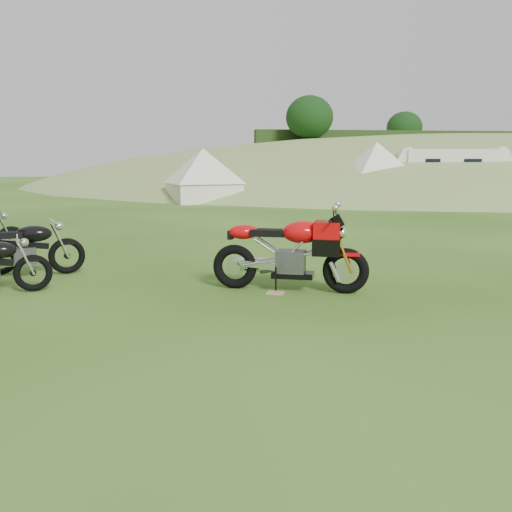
{
  "coord_description": "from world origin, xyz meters",
  "views": [
    {
      "loc": [
        -0.78,
        -6.51,
        2.01
      ],
      "look_at": [
        0.24,
        0.4,
        0.81
      ],
      "focal_mm": 40.0,
      "sensor_mm": 36.0,
      "label": 1
    }
  ],
  "objects": [
    {
      "name": "hillside",
      "position": [
        24.0,
        40.0,
        0.0
      ],
      "size": [
        80.0,
        64.0,
        8.0
      ],
      "primitive_type": "ellipsoid",
      "color": "#7E944B",
      "rests_on": "ground"
    },
    {
      "name": "sport_motorcycle",
      "position": [
        0.97,
        1.88,
        0.69
      ],
      "size": [
        2.34,
        1.32,
        1.37
      ],
      "primitive_type": null,
      "rotation": [
        0.0,
        0.0,
        -0.35
      ],
      "color": "#C1060A",
      "rests_on": "ground"
    },
    {
      "name": "tent_right",
      "position": [
        9.01,
        20.12,
        1.36
      ],
      "size": [
        3.38,
        3.38,
        2.72
      ],
      "primitive_type": null,
      "rotation": [
        0.0,
        0.0,
        0.08
      ],
      "color": "white",
      "rests_on": "ground"
    },
    {
      "name": "ground",
      "position": [
        0.0,
        0.0,
        0.0
      ],
      "size": [
        120.0,
        120.0,
        0.0
      ],
      "primitive_type": "plane",
      "color": "#284E10",
      "rests_on": "ground"
    },
    {
      "name": "hedgerow",
      "position": [
        24.0,
        40.0,
        0.0
      ],
      "size": [
        36.0,
        1.2,
        8.6
      ],
      "primitive_type": null,
      "color": "black",
      "rests_on": "ground"
    },
    {
      "name": "plywood_board",
      "position": [
        0.73,
        1.72,
        0.01
      ],
      "size": [
        0.31,
        0.29,
        0.02
      ],
      "primitive_type": "cube",
      "rotation": [
        0.0,
        0.0,
        -0.41
      ],
      "color": "tan",
      "rests_on": "ground"
    },
    {
      "name": "tent_left",
      "position": [
        0.69,
        20.13,
        1.27
      ],
      "size": [
        3.51,
        3.51,
        2.53
      ],
      "primitive_type": null,
      "rotation": [
        0.0,
        0.0,
        0.23
      ],
      "color": "silver",
      "rests_on": "ground"
    },
    {
      "name": "caravan",
      "position": [
        12.84,
        20.16,
        1.25
      ],
      "size": [
        5.8,
        3.83,
        2.5
      ],
      "primitive_type": null,
      "rotation": [
        0.0,
        0.0,
        -0.29
      ],
      "color": "white",
      "rests_on": "ground"
    },
    {
      "name": "vintage_moto_a",
      "position": [
        -3.29,
        3.48,
        0.52
      ],
      "size": [
        2.01,
        1.08,
        1.04
      ],
      "primitive_type": null,
      "rotation": [
        0.0,
        0.0,
        0.34
      ],
      "color": "black",
      "rests_on": "ground"
    }
  ]
}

